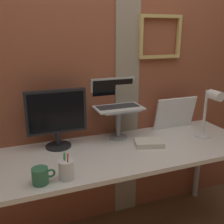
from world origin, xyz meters
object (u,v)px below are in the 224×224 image
object	(u,v)px
monitor	(57,115)
laptop	(116,99)
whiteboard_panel	(175,113)
coffee_mug	(41,176)
pen_cup	(66,169)
desk_lamp	(210,109)

from	to	relation	value
monitor	laptop	world-z (taller)	laptop
laptop	whiteboard_panel	size ratio (longest dim) A/B	0.98
monitor	coffee_mug	bearing A→B (deg)	-111.43
monitor	laptop	distance (m)	0.47
monitor	pen_cup	xyz separation A→B (m)	(-0.04, -0.44, -0.18)
desk_lamp	whiteboard_panel	bearing A→B (deg)	108.18
coffee_mug	monitor	bearing A→B (deg)	68.57
monitor	pen_cup	world-z (taller)	monitor
monitor	desk_lamp	xyz separation A→B (m)	(1.08, -0.26, -0.00)
monitor	whiteboard_panel	xyz separation A→B (m)	(0.99, 0.03, -0.11)
whiteboard_panel	laptop	bearing A→B (deg)	176.65
monitor	pen_cup	size ratio (longest dim) A/B	2.65
laptop	pen_cup	bearing A→B (deg)	-134.43
monitor	pen_cup	distance (m)	0.48
whiteboard_panel	coffee_mug	distance (m)	1.26
whiteboard_panel	coffee_mug	xyz separation A→B (m)	(-1.16, -0.47, -0.09)
pen_cup	monitor	bearing A→B (deg)	85.47
whiteboard_panel	pen_cup	distance (m)	1.13
whiteboard_panel	pen_cup	world-z (taller)	whiteboard_panel
desk_lamp	coffee_mug	distance (m)	1.29
whiteboard_panel	desk_lamp	world-z (taller)	desk_lamp
monitor	laptop	size ratio (longest dim) A/B	1.17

